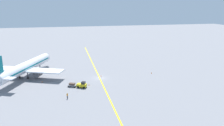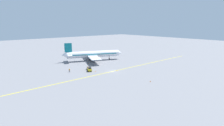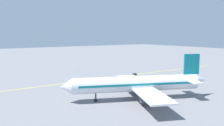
{
  "view_description": "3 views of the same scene",
  "coord_description": "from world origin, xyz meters",
  "px_view_note": "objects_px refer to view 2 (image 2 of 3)",
  "views": [
    {
      "loc": [
        -12.39,
        -72.53,
        24.87
      ],
      "look_at": [
        4.77,
        1.01,
        4.98
      ],
      "focal_mm": 35.0,
      "sensor_mm": 36.0,
      "label": 1
    },
    {
      "loc": [
        56.99,
        -50.34,
        21.04
      ],
      "look_at": [
        -4.89,
        3.71,
        2.46
      ],
      "focal_mm": 28.0,
      "sensor_mm": 36.0,
      "label": 2
    },
    {
      "loc": [
        -63.59,
        40.0,
        15.25
      ],
      "look_at": [
        3.74,
        -5.65,
        4.65
      ],
      "focal_mm": 35.0,
      "sensor_mm": 36.0,
      "label": 3
    }
  ],
  "objects_px": {
    "ground_crew_worker": "(69,70)",
    "traffic_cone_near_nose": "(117,70)",
    "baggage_tug_white": "(90,69)",
    "traffic_cone_far_edge": "(89,63)",
    "airplane_at_gate": "(93,54)",
    "traffic_cone_mid_apron": "(150,81)",
    "baggage_cart_trailing": "(88,68)",
    "traffic_cone_by_wingtip": "(95,71)"
  },
  "relations": [
    {
      "from": "ground_crew_worker",
      "to": "traffic_cone_near_nose",
      "type": "xyz_separation_m",
      "value": [
        12.56,
        17.09,
        -0.63
      ]
    },
    {
      "from": "baggage_tug_white",
      "to": "traffic_cone_far_edge",
      "type": "height_order",
      "value": "baggage_tug_white"
    },
    {
      "from": "airplane_at_gate",
      "to": "ground_crew_worker",
      "type": "relative_size",
      "value": 20.09
    },
    {
      "from": "airplane_at_gate",
      "to": "traffic_cone_mid_apron",
      "type": "xyz_separation_m",
      "value": [
        45.49,
        -5.98,
        -3.43
      ]
    },
    {
      "from": "baggage_tug_white",
      "to": "traffic_cone_near_nose",
      "type": "xyz_separation_m",
      "value": [
        7.78,
        9.59,
        -0.63
      ]
    },
    {
      "from": "ground_crew_worker",
      "to": "traffic_cone_mid_apron",
      "type": "xyz_separation_m",
      "value": [
        31.78,
        16.17,
        -0.63
      ]
    },
    {
      "from": "ground_crew_worker",
      "to": "baggage_cart_trailing",
      "type": "bearing_deg",
      "value": 78.64
    },
    {
      "from": "traffic_cone_near_nose",
      "to": "traffic_cone_mid_apron",
      "type": "xyz_separation_m",
      "value": [
        19.22,
        -0.92,
        0.0
      ]
    },
    {
      "from": "traffic_cone_by_wingtip",
      "to": "traffic_cone_far_edge",
      "type": "bearing_deg",
      "value": 156.92
    },
    {
      "from": "baggage_cart_trailing",
      "to": "traffic_cone_by_wingtip",
      "type": "height_order",
      "value": "baggage_cart_trailing"
    },
    {
      "from": "baggage_tug_white",
      "to": "baggage_cart_trailing",
      "type": "height_order",
      "value": "baggage_tug_white"
    },
    {
      "from": "airplane_at_gate",
      "to": "traffic_cone_mid_apron",
      "type": "bearing_deg",
      "value": -7.49
    },
    {
      "from": "traffic_cone_far_edge",
      "to": "traffic_cone_by_wingtip",
      "type": "bearing_deg",
      "value": -23.08
    },
    {
      "from": "airplane_at_gate",
      "to": "ground_crew_worker",
      "type": "height_order",
      "value": "airplane_at_gate"
    },
    {
      "from": "ground_crew_worker",
      "to": "baggage_tug_white",
      "type": "bearing_deg",
      "value": 57.5
    },
    {
      "from": "ground_crew_worker",
      "to": "traffic_cone_by_wingtip",
      "type": "xyz_separation_m",
      "value": [
        7.12,
        9.03,
        -0.63
      ]
    },
    {
      "from": "airplane_at_gate",
      "to": "traffic_cone_far_edge",
      "type": "height_order",
      "value": "airplane_at_gate"
    },
    {
      "from": "airplane_at_gate",
      "to": "baggage_cart_trailing",
      "type": "height_order",
      "value": "airplane_at_gate"
    },
    {
      "from": "traffic_cone_mid_apron",
      "to": "traffic_cone_far_edge",
      "type": "distance_m",
      "value": 39.6
    },
    {
      "from": "traffic_cone_mid_apron",
      "to": "traffic_cone_by_wingtip",
      "type": "relative_size",
      "value": 1.0
    },
    {
      "from": "ground_crew_worker",
      "to": "traffic_cone_mid_apron",
      "type": "relative_size",
      "value": 3.05
    },
    {
      "from": "ground_crew_worker",
      "to": "traffic_cone_mid_apron",
      "type": "distance_m",
      "value": 35.67
    },
    {
      "from": "traffic_cone_mid_apron",
      "to": "traffic_cone_far_edge",
      "type": "xyz_separation_m",
      "value": [
        -39.59,
        -0.78,
        0.0
      ]
    },
    {
      "from": "traffic_cone_mid_apron",
      "to": "traffic_cone_far_edge",
      "type": "height_order",
      "value": "same"
    },
    {
      "from": "baggage_tug_white",
      "to": "traffic_cone_mid_apron",
      "type": "bearing_deg",
      "value": 17.79
    },
    {
      "from": "baggage_tug_white",
      "to": "traffic_cone_near_nose",
      "type": "height_order",
      "value": "baggage_tug_white"
    },
    {
      "from": "traffic_cone_by_wingtip",
      "to": "ground_crew_worker",
      "type": "bearing_deg",
      "value": -128.24
    },
    {
      "from": "baggage_cart_trailing",
      "to": "traffic_cone_mid_apron",
      "type": "bearing_deg",
      "value": 13.65
    },
    {
      "from": "traffic_cone_near_nose",
      "to": "traffic_cone_far_edge",
      "type": "xyz_separation_m",
      "value": [
        -20.37,
        -1.7,
        0.0
      ]
    },
    {
      "from": "baggage_tug_white",
      "to": "traffic_cone_far_edge",
      "type": "relative_size",
      "value": 6.1
    },
    {
      "from": "baggage_cart_trailing",
      "to": "traffic_cone_far_edge",
      "type": "xyz_separation_m",
      "value": [
        -9.59,
        6.51,
        -0.49
      ]
    },
    {
      "from": "airplane_at_gate",
      "to": "traffic_cone_mid_apron",
      "type": "distance_m",
      "value": 46.01
    },
    {
      "from": "baggage_tug_white",
      "to": "traffic_cone_mid_apron",
      "type": "relative_size",
      "value": 6.1
    },
    {
      "from": "ground_crew_worker",
      "to": "traffic_cone_far_edge",
      "type": "distance_m",
      "value": 17.27
    },
    {
      "from": "traffic_cone_near_nose",
      "to": "traffic_cone_far_edge",
      "type": "height_order",
      "value": "same"
    },
    {
      "from": "traffic_cone_by_wingtip",
      "to": "traffic_cone_far_edge",
      "type": "relative_size",
      "value": 1.0
    },
    {
      "from": "airplane_at_gate",
      "to": "baggage_tug_white",
      "type": "bearing_deg",
      "value": -38.4
    },
    {
      "from": "baggage_cart_trailing",
      "to": "ground_crew_worker",
      "type": "xyz_separation_m",
      "value": [
        -1.79,
        -8.88,
        0.15
      ]
    },
    {
      "from": "traffic_cone_mid_apron",
      "to": "airplane_at_gate",
      "type": "bearing_deg",
      "value": 172.51
    },
    {
      "from": "ground_crew_worker",
      "to": "traffic_cone_far_edge",
      "type": "height_order",
      "value": "ground_crew_worker"
    },
    {
      "from": "traffic_cone_near_nose",
      "to": "traffic_cone_mid_apron",
      "type": "bearing_deg",
      "value": -2.75
    },
    {
      "from": "airplane_at_gate",
      "to": "ground_crew_worker",
      "type": "bearing_deg",
      "value": -58.26
    }
  ]
}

